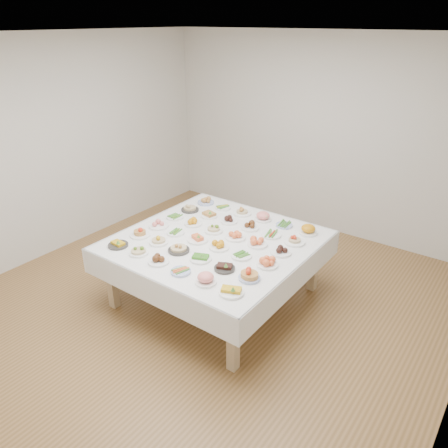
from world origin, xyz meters
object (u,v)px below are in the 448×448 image
Objects in this scene: dish_18 at (175,217)px; dish_0 at (118,243)px; dish_35 at (308,229)px; display_table at (216,245)px.

dish_0 is at bearing -90.09° from dish_18.
dish_18 is 1.58m from dish_35.
dish_0 reaches higher than dish_18.
dish_35 is (1.47, 0.57, 0.04)m from dish_18.
display_table is 1.04m from dish_35.
dish_18 is at bearing 89.91° from dish_0.
dish_18 is (-0.74, 0.15, 0.09)m from display_table.
dish_35 reaches higher than dish_18.
dish_18 is (0.00, 0.88, -0.02)m from dish_0.
display_table is 0.76m from dish_18.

